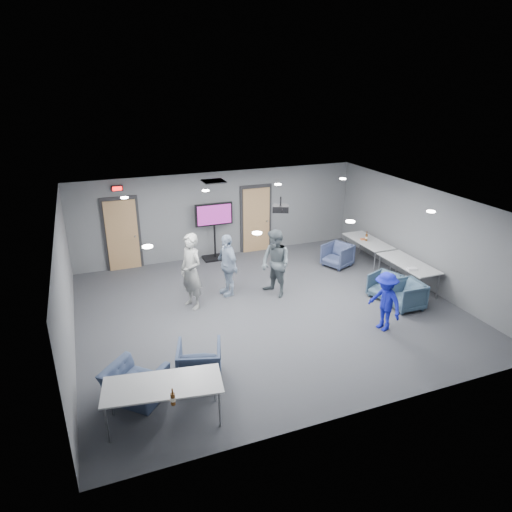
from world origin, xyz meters
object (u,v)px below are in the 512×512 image
object	(u,v)px
person_b	(275,264)
table_front_left	(163,386)
chair_front_b	(135,384)
person_c	(227,265)
table_right_b	(408,264)
chair_right_c	(406,295)
tv_stand	(214,228)
chair_right_a	(337,255)
person_d	(385,301)
projector	(281,208)
person_a	(191,271)
bottle_front	(173,399)
table_right_a	(368,242)
chair_front_a	(199,362)
bottle_right	(366,237)
chair_right_b	(384,286)

from	to	relation	value
person_b	table_front_left	bearing A→B (deg)	-62.95
person_b	chair_front_b	bearing A→B (deg)	-72.12
person_c	table_right_b	distance (m)	4.86
chair_right_c	tv_stand	world-z (taller)	tv_stand
chair_right_c	chair_right_a	bearing A→B (deg)	-174.07
tv_stand	person_c	bearing A→B (deg)	-98.98
person_b	table_right_b	xyz separation A→B (m)	(3.52, -0.87, -0.20)
person_d	projector	xyz separation A→B (m)	(-1.56, 2.32, 1.71)
person_d	projector	bearing A→B (deg)	-155.75
person_a	bottle_front	size ratio (longest dim) A/B	6.65
table_right_a	tv_stand	xyz separation A→B (m)	(-4.26, 2.02, 0.33)
person_b	chair_front_a	bearing A→B (deg)	-63.31
bottle_front	chair_right_c	bearing A→B (deg)	21.05
bottle_right	projector	xyz separation A→B (m)	(-3.41, -1.20, 1.56)
chair_right_c	tv_stand	bearing A→B (deg)	-142.50
person_b	bottle_front	bearing A→B (deg)	-58.50
tv_stand	table_front_left	bearing A→B (deg)	-112.91
chair_right_b	chair_front_a	size ratio (longest dim) A/B	0.85
chair_right_b	tv_stand	distance (m)	5.40
table_right_a	chair_right_b	bearing A→B (deg)	157.11
chair_right_c	projector	bearing A→B (deg)	-119.52
chair_right_a	chair_right_c	size ratio (longest dim) A/B	1.00
tv_stand	projector	distance (m)	3.59
person_d	chair_right_c	bearing A→B (deg)	110.31
chair_front_a	bottle_front	world-z (taller)	bottle_front
chair_right_a	projector	distance (m)	3.48
person_a	bottle_front	bearing A→B (deg)	-40.00
chair_right_a	person_b	bearing A→B (deg)	-89.56
person_c	person_d	distance (m)	4.06
person_b	chair_right_c	size ratio (longest dim) A/B	2.32
chair_front_a	chair_front_b	xyz separation A→B (m)	(-1.21, -0.15, -0.06)
projector	chair_right_c	bearing A→B (deg)	-7.72
projector	chair_front_b	bearing A→B (deg)	-121.29
table_right_b	chair_right_b	bearing A→B (deg)	106.04
chair_right_b	bottle_front	xyz separation A→B (m)	(-6.13, -3.11, 0.52)
person_c	tv_stand	xyz separation A→B (m)	(0.40, 2.54, 0.19)
chair_front_a	table_front_left	bearing A→B (deg)	63.84
table_front_left	table_right_a	bearing A→B (deg)	42.82
person_b	person_c	distance (m)	1.25
chair_front_a	table_right_a	bearing A→B (deg)	-131.74
person_d	bottle_right	distance (m)	3.98
person_b	chair_right_a	world-z (taller)	person_b
person_c	bottle_front	world-z (taller)	person_c
table_front_left	projector	bearing A→B (deg)	53.40
chair_front_b	table_right_b	bearing A→B (deg)	-121.26
chair_right_b	projector	world-z (taller)	projector
person_b	chair_front_b	distance (m)	4.99
chair_right_b	bottle_front	size ratio (longest dim) A/B	2.43
person_c	bottle_right	size ratio (longest dim) A/B	5.57
chair_right_a	chair_right_b	size ratio (longest dim) A/B	1.10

